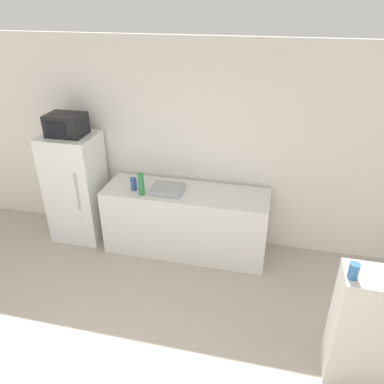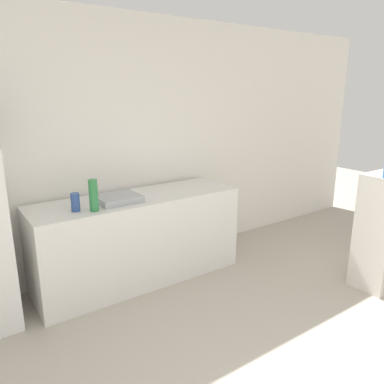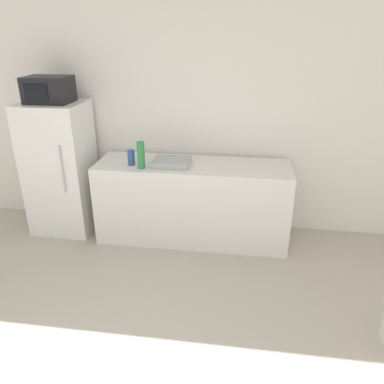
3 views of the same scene
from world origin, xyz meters
TOP-DOWN VIEW (x-y plane):
  - wall_back at (0.00, 3.06)m, footprint 8.00×0.06m
  - counter at (0.26, 2.68)m, footprint 2.04×0.64m
  - sink_basin at (0.04, 2.62)m, footprint 0.38×0.32m
  - bottle_tall at (-0.24, 2.48)m, footprint 0.08×0.08m
  - bottle_short at (-0.37, 2.57)m, footprint 0.07×0.07m

SIDE VIEW (x-z plane):
  - counter at x=0.26m, z-range 0.00..0.86m
  - sink_basin at x=0.04m, z-range 0.86..0.92m
  - bottle_short at x=-0.37m, z-range 0.86..1.02m
  - bottle_tall at x=-0.24m, z-range 0.86..1.14m
  - wall_back at x=0.00m, z-range 0.00..2.60m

